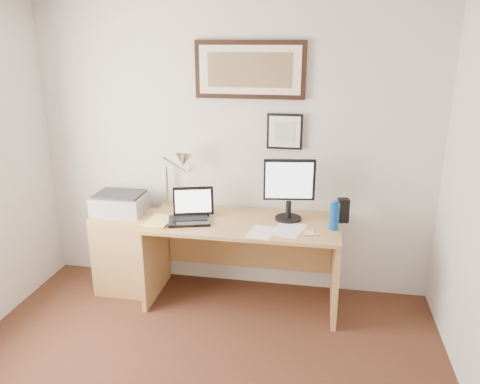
% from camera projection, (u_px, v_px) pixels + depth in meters
% --- Properties ---
extents(wall_back, '(3.50, 0.02, 2.50)m').
position_uv_depth(wall_back, '(233.00, 152.00, 4.09)').
color(wall_back, silver).
rests_on(wall_back, ground).
extents(side_cabinet, '(0.50, 0.40, 0.73)m').
position_uv_depth(side_cabinet, '(127.00, 252.00, 4.22)').
color(side_cabinet, '#AF8449').
rests_on(side_cabinet, floor).
extents(water_bottle, '(0.08, 0.08, 0.21)m').
position_uv_depth(water_bottle, '(334.00, 217.00, 3.68)').
color(water_bottle, '#0B4295').
rests_on(water_bottle, desk).
extents(bottle_cap, '(0.04, 0.04, 0.02)m').
position_uv_depth(bottle_cap, '(335.00, 203.00, 3.64)').
color(bottle_cap, '#0B4295').
rests_on(bottle_cap, water_bottle).
extents(speaker, '(0.10, 0.09, 0.20)m').
position_uv_depth(speaker, '(343.00, 210.00, 3.84)').
color(speaker, black).
rests_on(speaker, desk).
extents(paper_sheet_a, '(0.24, 0.30, 0.00)m').
position_uv_depth(paper_sheet_a, '(262.00, 232.00, 3.65)').
color(paper_sheet_a, white).
rests_on(paper_sheet_a, desk).
extents(paper_sheet_b, '(0.30, 0.37, 0.00)m').
position_uv_depth(paper_sheet_b, '(289.00, 230.00, 3.70)').
color(paper_sheet_b, white).
rests_on(paper_sheet_b, desk).
extents(sticky_pad, '(0.08, 0.08, 0.01)m').
position_uv_depth(sticky_pad, '(309.00, 232.00, 3.65)').
color(sticky_pad, '#E7EC70').
rests_on(sticky_pad, desk).
extents(marker_pen, '(0.14, 0.06, 0.02)m').
position_uv_depth(marker_pen, '(311.00, 235.00, 3.59)').
color(marker_pen, white).
rests_on(marker_pen, desk).
extents(book, '(0.22, 0.28, 0.02)m').
position_uv_depth(book, '(149.00, 220.00, 3.88)').
color(book, '#EBE16E').
rests_on(book, desk).
extents(desk, '(1.60, 0.70, 0.75)m').
position_uv_depth(desk, '(244.00, 243.00, 4.03)').
color(desk, '#AF8449').
rests_on(desk, floor).
extents(laptop, '(0.39, 0.38, 0.26)m').
position_uv_depth(laptop, '(191.00, 214.00, 3.89)').
color(laptop, black).
rests_on(laptop, desk).
extents(lcd_monitor, '(0.42, 0.22, 0.52)m').
position_uv_depth(lcd_monitor, '(289.00, 187.00, 3.82)').
color(lcd_monitor, black).
rests_on(lcd_monitor, desk).
extents(printer, '(0.44, 0.34, 0.18)m').
position_uv_depth(printer, '(120.00, 203.00, 4.11)').
color(printer, '#A5A5A8').
rests_on(printer, side_cabinet).
extents(desk_lamp, '(0.29, 0.27, 0.53)m').
position_uv_depth(desk_lamp, '(182.00, 162.00, 4.00)').
color(desk_lamp, silver).
rests_on(desk_lamp, desk).
extents(picture_large, '(0.92, 0.04, 0.47)m').
position_uv_depth(picture_large, '(250.00, 70.00, 3.82)').
color(picture_large, black).
rests_on(picture_large, wall_back).
extents(picture_small, '(0.30, 0.03, 0.30)m').
position_uv_depth(picture_small, '(285.00, 132.00, 3.93)').
color(picture_small, black).
rests_on(picture_small, wall_back).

